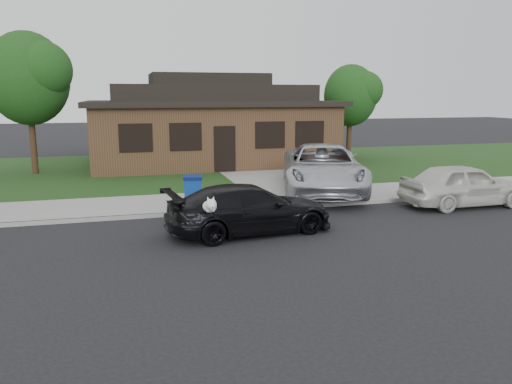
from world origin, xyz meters
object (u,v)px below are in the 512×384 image
object	(u,v)px
white_compact	(464,185)
recycling_bin	(193,191)
minivan	(323,168)
sedan	(250,209)

from	to	relation	value
white_compact	recycling_bin	xyz separation A→B (m)	(-8.84, 1.89, -0.10)
minivan	white_compact	distance (m)	4.91
sedan	recycling_bin	size ratio (longest dim) A/B	4.75
minivan	recycling_bin	distance (m)	5.23
white_compact	minivan	bearing A→B (deg)	50.39
minivan	recycling_bin	size ratio (longest dim) A/B	6.22
minivan	white_compact	size ratio (longest dim) A/B	1.46
sedan	minivan	distance (m)	5.96
white_compact	recycling_bin	world-z (taller)	white_compact
sedan	minivan	xyz separation A→B (m)	(3.99, 4.42, 0.34)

